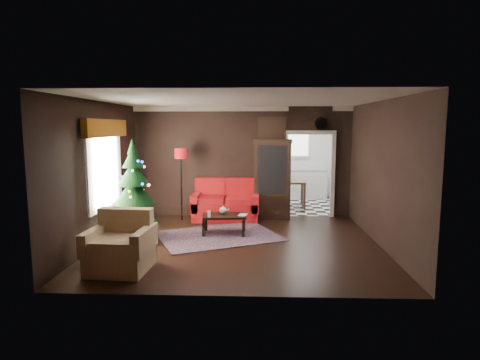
{
  "coord_description": "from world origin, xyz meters",
  "views": [
    {
      "loc": [
        0.33,
        -7.74,
        2.31
      ],
      "look_at": [
        0.0,
        0.9,
        1.15
      ],
      "focal_mm": 30.13,
      "sensor_mm": 36.0,
      "label": 1
    }
  ],
  "objects_px": {
    "coffee_table": "(224,224)",
    "kitchen_table": "(292,194)",
    "armchair": "(120,243)",
    "wall_clock": "(320,123)",
    "curio_cabinet": "(272,181)",
    "floor_lamp": "(181,187)",
    "christmas_tree": "(134,188)",
    "teapot": "(223,210)",
    "loveseat": "(226,200)"
  },
  "relations": [
    {
      "from": "curio_cabinet",
      "to": "christmas_tree",
      "type": "relative_size",
      "value": 1.0
    },
    {
      "from": "christmas_tree",
      "to": "kitchen_table",
      "type": "distance_m",
      "value": 4.97
    },
    {
      "from": "floor_lamp",
      "to": "armchair",
      "type": "bearing_deg",
      "value": -95.67
    },
    {
      "from": "christmas_tree",
      "to": "teapot",
      "type": "bearing_deg",
      "value": 14.62
    },
    {
      "from": "loveseat",
      "to": "christmas_tree",
      "type": "relative_size",
      "value": 0.89
    },
    {
      "from": "armchair",
      "to": "coffee_table",
      "type": "xyz_separation_m",
      "value": [
        1.51,
        2.24,
        -0.24
      ]
    },
    {
      "from": "curio_cabinet",
      "to": "kitchen_table",
      "type": "xyz_separation_m",
      "value": [
        0.65,
        1.43,
        -0.57
      ]
    },
    {
      "from": "teapot",
      "to": "loveseat",
      "type": "bearing_deg",
      "value": 91.7
    },
    {
      "from": "wall_clock",
      "to": "kitchen_table",
      "type": "height_order",
      "value": "wall_clock"
    },
    {
      "from": "teapot",
      "to": "wall_clock",
      "type": "distance_m",
      "value": 3.42
    },
    {
      "from": "armchair",
      "to": "kitchen_table",
      "type": "relative_size",
      "value": 1.3
    },
    {
      "from": "loveseat",
      "to": "teapot",
      "type": "distance_m",
      "value": 1.3
    },
    {
      "from": "loveseat",
      "to": "armchair",
      "type": "distance_m",
      "value": 3.89
    },
    {
      "from": "loveseat",
      "to": "coffee_table",
      "type": "xyz_separation_m",
      "value": [
        0.07,
        -1.38,
        -0.28
      ]
    },
    {
      "from": "armchair",
      "to": "wall_clock",
      "type": "relative_size",
      "value": 3.05
    },
    {
      "from": "coffee_table",
      "to": "floor_lamp",
      "type": "bearing_deg",
      "value": 131.93
    },
    {
      "from": "curio_cabinet",
      "to": "wall_clock",
      "type": "height_order",
      "value": "wall_clock"
    },
    {
      "from": "curio_cabinet",
      "to": "floor_lamp",
      "type": "xyz_separation_m",
      "value": [
        -2.24,
        -0.31,
        -0.12
      ]
    },
    {
      "from": "curio_cabinet",
      "to": "armchair",
      "type": "bearing_deg",
      "value": -123.97
    },
    {
      "from": "christmas_tree",
      "to": "teapot",
      "type": "relative_size",
      "value": 10.45
    },
    {
      "from": "loveseat",
      "to": "curio_cabinet",
      "type": "height_order",
      "value": "curio_cabinet"
    },
    {
      "from": "coffee_table",
      "to": "kitchen_table",
      "type": "bearing_deg",
      "value": 60.24
    },
    {
      "from": "armchair",
      "to": "teapot",
      "type": "xyz_separation_m",
      "value": [
        1.47,
        2.32,
        0.05
      ]
    },
    {
      "from": "armchair",
      "to": "kitchen_table",
      "type": "height_order",
      "value": "armchair"
    },
    {
      "from": "loveseat",
      "to": "wall_clock",
      "type": "bearing_deg",
      "value": 9.66
    },
    {
      "from": "floor_lamp",
      "to": "armchair",
      "type": "relative_size",
      "value": 1.95
    },
    {
      "from": "teapot",
      "to": "wall_clock",
      "type": "xyz_separation_m",
      "value": [
        2.31,
        1.7,
        1.87
      ]
    },
    {
      "from": "curio_cabinet",
      "to": "armchair",
      "type": "distance_m",
      "value": 4.65
    },
    {
      "from": "loveseat",
      "to": "teapot",
      "type": "xyz_separation_m",
      "value": [
        0.04,
        -1.3,
        0.01
      ]
    },
    {
      "from": "armchair",
      "to": "coffee_table",
      "type": "relative_size",
      "value": 1.07
    },
    {
      "from": "floor_lamp",
      "to": "christmas_tree",
      "type": "relative_size",
      "value": 1.0
    },
    {
      "from": "floor_lamp",
      "to": "coffee_table",
      "type": "xyz_separation_m",
      "value": [
        1.16,
        -1.29,
        -0.61
      ]
    },
    {
      "from": "christmas_tree",
      "to": "armchair",
      "type": "height_order",
      "value": "christmas_tree"
    },
    {
      "from": "loveseat",
      "to": "floor_lamp",
      "type": "relative_size",
      "value": 0.9
    },
    {
      "from": "floor_lamp",
      "to": "wall_clock",
      "type": "distance_m",
      "value": 3.8
    },
    {
      "from": "armchair",
      "to": "coffee_table",
      "type": "bearing_deg",
      "value": 60.04
    },
    {
      "from": "teapot",
      "to": "coffee_table",
      "type": "bearing_deg",
      "value": -68.08
    },
    {
      "from": "christmas_tree",
      "to": "wall_clock",
      "type": "bearing_deg",
      "value": 27.86
    },
    {
      "from": "loveseat",
      "to": "christmas_tree",
      "type": "xyz_separation_m",
      "value": [
        -1.75,
        -1.76,
        0.55
      ]
    },
    {
      "from": "curio_cabinet",
      "to": "coffee_table",
      "type": "bearing_deg",
      "value": -124.09
    },
    {
      "from": "floor_lamp",
      "to": "wall_clock",
      "type": "relative_size",
      "value": 5.92
    },
    {
      "from": "coffee_table",
      "to": "kitchen_table",
      "type": "relative_size",
      "value": 1.22
    },
    {
      "from": "loveseat",
      "to": "floor_lamp",
      "type": "bearing_deg",
      "value": -175.23
    },
    {
      "from": "floor_lamp",
      "to": "teapot",
      "type": "height_order",
      "value": "floor_lamp"
    },
    {
      "from": "armchair",
      "to": "wall_clock",
      "type": "distance_m",
      "value": 5.84
    },
    {
      "from": "teapot",
      "to": "kitchen_table",
      "type": "height_order",
      "value": "kitchen_table"
    },
    {
      "from": "floor_lamp",
      "to": "teapot",
      "type": "xyz_separation_m",
      "value": [
        1.12,
        -1.21,
        -0.32
      ]
    },
    {
      "from": "wall_clock",
      "to": "kitchen_table",
      "type": "relative_size",
      "value": 0.43
    },
    {
      "from": "wall_clock",
      "to": "kitchen_table",
      "type": "xyz_separation_m",
      "value": [
        -0.55,
        1.25,
        -2.0
      ]
    },
    {
      "from": "armchair",
      "to": "teapot",
      "type": "height_order",
      "value": "armchair"
    }
  ]
}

